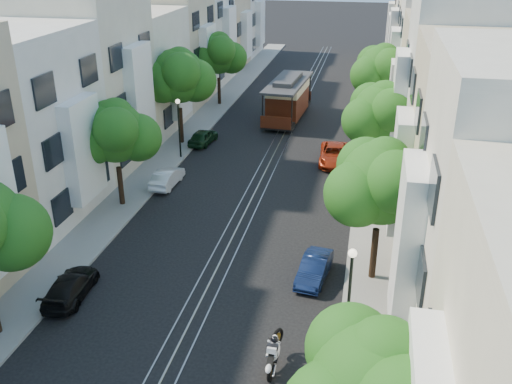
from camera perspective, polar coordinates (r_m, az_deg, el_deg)
The scene contains 24 objects.
ground at distance 44.72m, azimuth 2.66°, elevation 5.51°, with size 200.00×200.00×0.00m, color black.
sidewalk_east at distance 44.24m, azimuth 12.00°, elevation 4.86°, with size 2.50×80.00×0.12m, color gray.
sidewalk_west at distance 46.31m, azimuth -6.29°, elevation 6.13°, with size 2.50×80.00×0.12m, color gray.
rail_left at distance 44.80m, azimuth 1.96°, elevation 5.57°, with size 0.06×80.00×0.02m, color gray.
rail_slot at distance 44.72m, azimuth 2.66°, elevation 5.52°, with size 0.06×80.00×0.02m, color gray.
rail_right at distance 44.64m, azimuth 3.36°, elevation 5.47°, with size 0.06×80.00×0.02m, color gray.
lane_line at distance 44.72m, azimuth 2.66°, elevation 5.51°, with size 0.08×80.00×0.01m, color tan.
townhouses_east at distance 43.10m, azimuth 18.84°, elevation 10.70°, with size 7.75×72.00×12.00m.
townhouses_west at distance 46.54m, azimuth -12.17°, elevation 12.24°, with size 7.75×72.00×11.76m.
tree_e_b at distance 24.80m, azimuth 12.50°, elevation 0.73°, with size 4.93×4.08×6.68m.
tree_e_c at distance 35.22m, azimuth 12.52°, elevation 7.57°, with size 4.84×3.99×6.52m.
tree_e_d at distance 45.83m, azimuth 12.58°, elevation 11.75°, with size 5.01×4.16×6.85m.
tree_w_b at distance 32.54m, azimuth -13.83°, elevation 5.68°, with size 4.72×3.87×6.27m.
tree_w_c at distance 42.17m, azimuth -7.70°, elevation 11.32°, with size 5.13×4.28×7.09m.
tree_w_d at distance 52.56m, azimuth -3.74°, elevation 13.53°, with size 4.84×3.99×6.52m.
lamp_east at distance 21.27m, azimuth 9.40°, elevation -9.02°, with size 0.32×0.32×4.16m.
lamp_west at distance 39.76m, azimuth -7.74°, elevation 7.20°, with size 0.32×0.32×4.16m.
sportbike_rider at distance 21.30m, azimuth 1.76°, elevation -15.68°, with size 0.46×2.02×1.39m.
cable_car at distance 48.74m, azimuth 3.20°, elevation 9.50°, with size 3.27×8.76×3.30m.
parked_car_e_mid at distance 26.35m, azimuth 5.84°, elevation -7.61°, with size 1.14×3.26×1.08m, color #0B1739.
parked_car_e_far at distance 39.62m, azimuth 7.88°, elevation 3.72°, with size 2.05×4.45×1.24m, color #9B270E.
parked_car_w_near at distance 26.27m, azimuth -18.06°, elevation -8.95°, with size 1.49×3.66×1.06m, color black.
parked_car_w_mid at distance 36.11m, azimuth -8.89°, elevation 1.45°, with size 1.17×3.36×1.11m, color white.
parked_car_w_far at distance 43.17m, azimuth -5.31°, elevation 5.53°, with size 1.35×3.35×1.14m, color black.
Camera 1 is at (6.44, -13.84, 14.43)m, focal length 40.00 mm.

